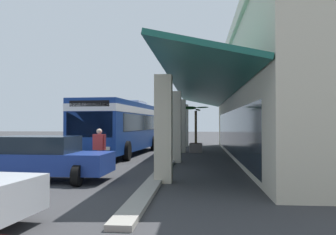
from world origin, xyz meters
TOP-DOWN VIEW (x-y plane):
  - ground at (0.00, 8.00)m, footprint 120.00×120.00m
  - curb_strip at (1.79, 4.91)m, footprint 28.09×0.50m
  - transit_bus at (0.44, 1.67)m, footprint 11.36×3.38m
  - parked_sedan_blue at (10.59, 1.13)m, footprint 2.52×4.45m
  - pedestrian at (8.09, 2.35)m, footprint 0.49×0.61m
  - potted_palm at (-1.30, 6.10)m, footprint 1.94×1.72m

SIDE VIEW (x-z plane):
  - ground at x=0.00m, z-range 0.00..0.00m
  - curb_strip at x=1.79m, z-range 0.00..0.12m
  - parked_sedan_blue at x=10.59m, z-range 0.02..1.49m
  - potted_palm at x=-1.30m, z-range -0.73..2.31m
  - pedestrian at x=8.09m, z-range 0.10..1.79m
  - transit_bus at x=0.44m, z-range 0.18..3.52m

